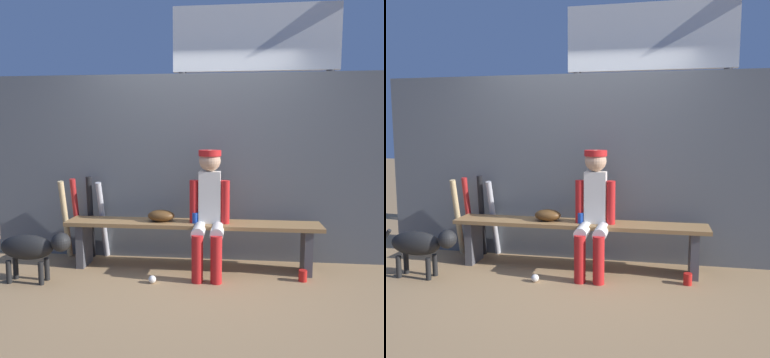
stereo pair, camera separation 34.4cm
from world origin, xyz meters
TOP-DOWN VIEW (x-y plane):
  - ground_plane at (0.00, 0.00)m, footprint 30.00×30.00m
  - chainlink_fence at (0.00, 0.36)m, footprint 4.68×0.03m
  - dugout_bench at (0.00, 0.00)m, footprint 2.64×0.36m
  - player_seated at (0.18, -0.11)m, footprint 0.41×0.55m
  - baseball_glove at (-0.32, 0.00)m, footprint 0.28×0.20m
  - bat_aluminum_silver at (-1.04, 0.26)m, footprint 0.10×0.24m
  - bat_aluminum_black at (-1.18, 0.25)m, footprint 0.08×0.16m
  - bat_aluminum_red at (-1.35, 0.25)m, footprint 0.09×0.20m
  - bat_wood_natural at (-1.46, 0.20)m, footprint 0.08×0.23m
  - baseball at (-0.33, -0.45)m, footprint 0.07×0.07m
  - cup_on_ground at (1.10, -0.24)m, footprint 0.08×0.08m
  - cup_on_bench at (0.04, -0.03)m, footprint 0.08×0.08m
  - scoreboard at (0.74, 1.37)m, footprint 2.42×0.27m
  - dog at (-1.46, -0.54)m, footprint 0.84×0.20m

SIDE VIEW (x-z plane):
  - ground_plane at x=0.00m, z-range 0.00..0.00m
  - baseball at x=-0.33m, z-range 0.00..0.07m
  - cup_on_ground at x=1.10m, z-range 0.00..0.11m
  - dog at x=-1.46m, z-range 0.09..0.58m
  - dugout_bench at x=0.00m, z-range 0.14..0.64m
  - bat_aluminum_silver at x=-1.04m, z-range 0.00..0.88m
  - bat_wood_natural at x=-1.46m, z-range 0.00..0.90m
  - bat_aluminum_red at x=-1.35m, z-range 0.00..0.92m
  - bat_aluminum_black at x=-1.18m, z-range 0.00..0.94m
  - cup_on_bench at x=0.04m, z-range 0.50..0.61m
  - baseball_glove at x=-0.32m, z-range 0.50..0.62m
  - player_seated at x=0.18m, z-range 0.06..1.31m
  - chainlink_fence at x=0.00m, z-range 0.00..2.06m
  - scoreboard at x=0.74m, z-range 0.68..3.97m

